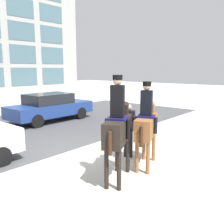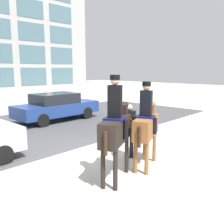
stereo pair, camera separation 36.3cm
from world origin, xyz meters
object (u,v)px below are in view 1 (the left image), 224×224
(mounted_horse_lead, at_px, (118,127))
(pedestrian_bystander, at_px, (129,126))
(mounted_horse_companion, at_px, (147,124))
(street_car_far_lane, at_px, (50,107))

(mounted_horse_lead, distance_m, pedestrian_bystander, 1.74)
(mounted_horse_lead, height_order, pedestrian_bystander, mounted_horse_lead)
(mounted_horse_companion, xyz_separation_m, street_car_far_lane, (2.11, 7.54, -0.49))
(mounted_horse_lead, relative_size, street_car_far_lane, 0.58)
(street_car_far_lane, bearing_deg, pedestrian_bystander, -105.47)
(street_car_far_lane, bearing_deg, mounted_horse_companion, -105.61)
(mounted_horse_lead, xyz_separation_m, pedestrian_bystander, (1.51, 0.78, -0.36))
(mounted_horse_lead, relative_size, pedestrian_bystander, 1.56)
(pedestrian_bystander, relative_size, street_car_far_lane, 0.37)
(mounted_horse_lead, distance_m, street_car_far_lane, 8.24)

